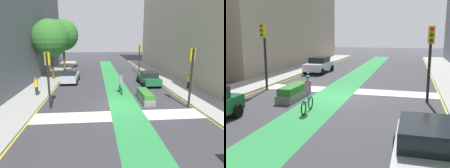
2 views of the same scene
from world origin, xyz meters
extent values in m
plane|color=#38383D|center=(0.00, 0.00, 0.00)|extent=(120.00, 120.00, 0.00)
cube|color=#2D8C47|center=(0.65, 0.00, 0.00)|extent=(2.40, 60.00, 0.01)
cube|color=silver|center=(0.00, -2.00, 0.00)|extent=(12.00, 1.80, 0.01)
cube|color=#9E9E99|center=(-7.50, 0.00, 0.07)|extent=(3.00, 60.00, 0.15)
cube|color=yellow|center=(-6.00, 0.00, 0.01)|extent=(0.16, 60.00, 0.01)
cube|color=#9E9E99|center=(7.50, 0.00, 0.07)|extent=(3.00, 60.00, 0.15)
cube|color=yellow|center=(6.00, 0.00, 0.01)|extent=(0.16, 60.00, 0.01)
cube|color=slate|center=(-13.65, 13.98, 6.49)|extent=(9.31, 27.95, 12.97)
cylinder|color=black|center=(5.61, -0.84, 2.29)|extent=(0.16, 0.16, 4.58)
cube|color=gold|center=(5.61, -0.64, 4.10)|extent=(0.35, 0.28, 0.95)
sphere|color=red|center=(5.61, -0.50, 4.40)|extent=(0.20, 0.20, 0.20)
sphere|color=#4C380C|center=(5.61, -0.50, 4.10)|extent=(0.20, 0.20, 0.20)
sphere|color=#0C3814|center=(5.61, -0.50, 3.80)|extent=(0.20, 0.20, 0.20)
cylinder|color=black|center=(-5.11, -0.09, 2.15)|extent=(0.16, 0.16, 4.30)
cube|color=gold|center=(-5.11, 0.11, 3.82)|extent=(0.35, 0.28, 0.95)
sphere|color=red|center=(-5.11, 0.25, 4.12)|extent=(0.20, 0.20, 0.20)
sphere|color=#4C380C|center=(-5.11, 0.25, 3.82)|extent=(0.20, 0.20, 0.20)
sphere|color=#0C3814|center=(-5.11, 0.25, 3.52)|extent=(0.20, 0.20, 0.20)
cylinder|color=black|center=(5.13, 14.18, 2.18)|extent=(0.16, 0.16, 4.36)
cube|color=gold|center=(5.13, 14.38, 3.88)|extent=(0.35, 0.28, 0.95)
sphere|color=red|center=(5.13, 14.52, 4.18)|extent=(0.20, 0.20, 0.20)
sphere|color=#4C380C|center=(5.13, 14.52, 3.88)|extent=(0.20, 0.20, 0.20)
sphere|color=#0C3814|center=(5.13, 14.52, 3.58)|extent=(0.20, 0.20, 0.20)
cube|color=#196033|center=(4.53, 6.71, 0.67)|extent=(1.85, 4.22, 0.70)
cube|color=black|center=(4.53, 6.51, 1.29)|extent=(1.62, 2.02, 0.55)
cylinder|color=black|center=(3.61, 8.17, 0.32)|extent=(0.23, 0.64, 0.64)
cylinder|color=black|center=(5.41, 8.19, 0.32)|extent=(0.23, 0.64, 0.64)
cylinder|color=black|center=(3.65, 5.23, 0.32)|extent=(0.23, 0.64, 0.64)
cylinder|color=black|center=(5.45, 5.25, 0.32)|extent=(0.23, 0.64, 0.64)
cube|color=#B2B7BF|center=(-4.68, 8.74, 0.67)|extent=(1.83, 4.21, 0.70)
cube|color=black|center=(-4.68, 8.54, 1.29)|extent=(1.61, 2.01, 0.55)
cylinder|color=black|center=(-5.57, 10.21, 0.32)|extent=(0.22, 0.64, 0.64)
cylinder|color=black|center=(-3.77, 10.20, 0.32)|extent=(0.22, 0.64, 0.64)
cylinder|color=black|center=(-5.59, 7.27, 0.32)|extent=(0.22, 0.64, 0.64)
cylinder|color=black|center=(-3.79, 7.26, 0.32)|extent=(0.22, 0.64, 0.64)
torus|color=black|center=(0.81, 4.02, 0.34)|extent=(0.09, 0.68, 0.68)
torus|color=black|center=(0.85, 2.97, 0.34)|extent=(0.09, 0.68, 0.68)
cylinder|color=#2672BF|center=(0.83, 3.49, 0.52)|extent=(0.10, 0.95, 0.06)
cylinder|color=#2672BF|center=(0.84, 3.34, 0.79)|extent=(0.05, 0.05, 0.50)
cylinder|color=#BF72A5|center=(0.84, 3.34, 1.31)|extent=(0.32, 0.32, 0.55)
sphere|color=beige|center=(0.84, 3.34, 1.70)|extent=(0.22, 0.22, 0.22)
sphere|color=#268CCC|center=(0.84, 3.34, 1.74)|extent=(0.23, 0.23, 0.23)
cylinder|color=#262638|center=(8.09, 4.21, 0.50)|extent=(0.28, 0.28, 0.71)
cylinder|color=gold|center=(8.09, 4.21, 1.17)|extent=(0.34, 0.34, 0.63)
sphere|color=#8C6647|center=(8.09, 4.21, 1.59)|extent=(0.20, 0.20, 0.20)
cylinder|color=#262638|center=(-7.06, 3.17, 0.54)|extent=(0.28, 0.28, 0.77)
cylinder|color=gold|center=(-7.06, 3.17, 1.27)|extent=(0.34, 0.34, 0.69)
sphere|color=#8C6647|center=(-7.06, 3.17, 1.72)|extent=(0.22, 0.22, 0.22)
cylinder|color=brown|center=(-7.09, 10.56, 1.92)|extent=(0.36, 0.36, 3.54)
sphere|color=#2D6B28|center=(-7.09, 10.56, 5.31)|extent=(4.65, 4.65, 4.65)
cylinder|color=brown|center=(-6.91, 18.83, 2.08)|extent=(0.36, 0.36, 3.87)
sphere|color=#2D6B28|center=(-6.91, 18.83, 5.82)|extent=(5.16, 5.16, 5.16)
cube|color=slate|center=(2.65, 1.08, 0.23)|extent=(0.94, 3.14, 0.45)
cube|color=#33722D|center=(2.65, 1.08, 0.65)|extent=(0.84, 2.83, 0.40)
camera|label=1|loc=(-1.58, -14.18, 5.28)|focal=30.19mm
camera|label=2|loc=(-4.11, 15.69, 3.91)|focal=43.00mm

